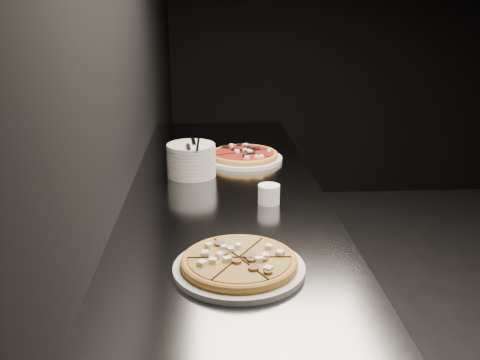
{
  "coord_description": "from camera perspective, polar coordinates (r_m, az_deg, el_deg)",
  "views": [
    {
      "loc": [
        -2.18,
        -1.92,
        1.61
      ],
      "look_at": [
        -2.08,
        -0.09,
        0.99
      ],
      "focal_mm": 40.0,
      "sensor_mm": 36.0,
      "label": 1
    }
  ],
  "objects": [
    {
      "name": "wall_left",
      "position": [
        1.95,
        -12.82,
        11.94
      ],
      "size": [
        0.02,
        5.0,
        2.8
      ],
      "primitive_type": "cube",
      "color": "black",
      "rests_on": "floor"
    },
    {
      "name": "wall_back",
      "position": [
        4.93,
        23.83,
        14.56
      ],
      "size": [
        5.0,
        0.02,
        2.8
      ],
      "primitive_type": "cube",
      "color": "black",
      "rests_on": "floor"
    },
    {
      "name": "counter",
      "position": [
        2.23,
        -1.44,
        -12.4
      ],
      "size": [
        0.74,
        2.44,
        0.92
      ],
      "color": "slate",
      "rests_on": "floor"
    },
    {
      "name": "pizza_mushroom",
      "position": [
        1.45,
        -0.1,
        -8.92
      ],
      "size": [
        0.35,
        0.35,
        0.04
      ],
      "rotation": [
        0.0,
        0.0,
        -0.04
      ],
      "color": "silver",
      "rests_on": "counter"
    },
    {
      "name": "pizza_tomato",
      "position": [
        2.43,
        0.44,
        2.59
      ],
      "size": [
        0.4,
        0.4,
        0.04
      ],
      "rotation": [
        0.0,
        0.0,
        0.37
      ],
      "color": "silver",
      "rests_on": "counter"
    },
    {
      "name": "plate_stack",
      "position": [
        2.22,
        -5.22,
        2.16
      ],
      "size": [
        0.2,
        0.2,
        0.13
      ],
      "color": "silver",
      "rests_on": "counter"
    },
    {
      "name": "cutlery",
      "position": [
        2.19,
        -5.07,
        3.8
      ],
      "size": [
        0.07,
        0.21,
        0.01
      ],
      "rotation": [
        0.0,
        0.0,
        0.09
      ],
      "color": "silver",
      "rests_on": "plate_stack"
    },
    {
      "name": "ramekin",
      "position": [
        1.91,
        3.1,
        -1.46
      ],
      "size": [
        0.08,
        0.08,
        0.07
      ],
      "color": "white",
      "rests_on": "counter"
    }
  ]
}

